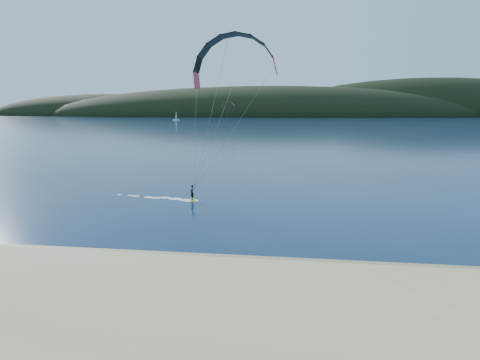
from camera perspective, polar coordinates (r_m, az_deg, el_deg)
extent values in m
plane|color=#071D39|center=(24.99, -7.75, -15.33)|extent=(1800.00, 1800.00, 0.00)
cube|color=#8E7B52|center=(28.98, -5.38, -11.51)|extent=(220.00, 2.50, 0.10)
ellipsoid|color=black|center=(743.95, 3.21, 9.21)|extent=(840.00, 280.00, 110.00)
ellipsoid|color=black|center=(822.00, 25.78, 8.32)|extent=(600.00, 240.00, 140.00)
ellipsoid|color=black|center=(889.96, -18.44, 8.85)|extent=(520.00, 220.00, 90.00)
cube|color=yellow|center=(47.56, -6.96, -2.93)|extent=(0.80, 1.55, 0.08)
imported|color=black|center=(47.36, -6.99, -1.82)|extent=(0.58, 0.75, 1.82)
cylinder|color=gray|center=(42.38, -4.00, 5.85)|extent=(0.02, 0.02, 15.22)
cube|color=yellow|center=(234.59, -2.30, 7.44)|extent=(1.19, 1.22, 0.07)
imported|color=black|center=(234.55, -2.30, 7.64)|extent=(0.97, 0.97, 1.59)
cylinder|color=gray|center=(230.61, -2.00, 9.08)|extent=(0.02, 0.02, 13.37)
cube|color=white|center=(448.15, -9.26, 8.61)|extent=(7.02, 2.41, 1.22)
cylinder|color=white|center=(448.07, -9.28, 9.22)|extent=(0.17, 0.17, 9.60)
cube|color=white|center=(449.23, -9.23, 9.23)|extent=(0.10, 2.27, 6.98)
cube|color=white|center=(446.75, -9.32, 9.00)|extent=(0.09, 1.75, 4.36)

